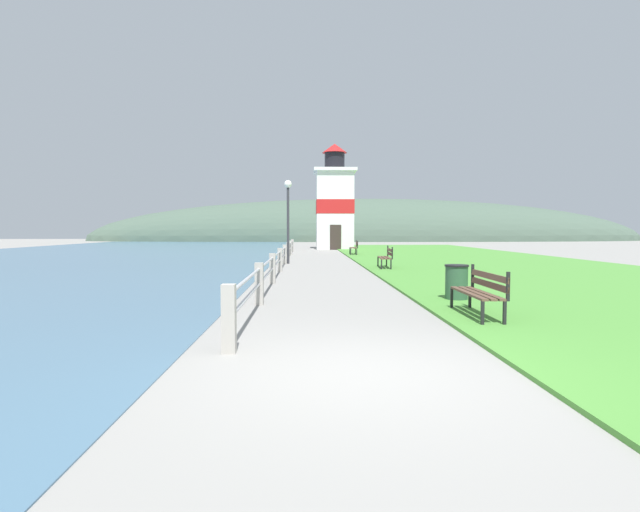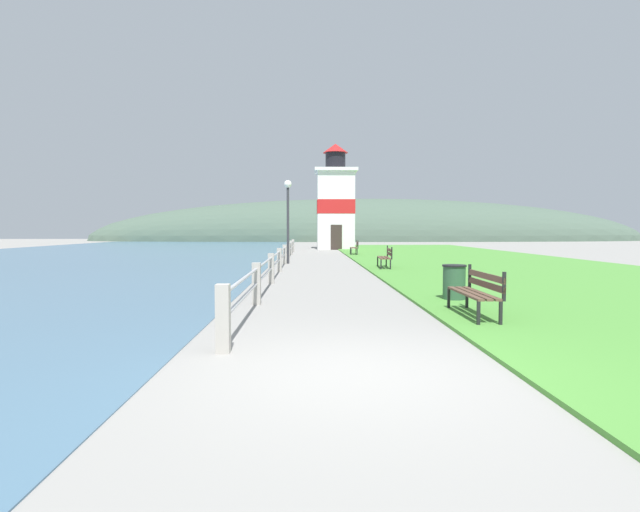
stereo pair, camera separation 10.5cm
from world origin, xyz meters
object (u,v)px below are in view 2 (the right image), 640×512
at_px(park_bench_near, 477,289).
at_px(lamp_post, 288,206).
at_px(park_bench_midway, 386,256).
at_px(park_bench_far, 355,247).
at_px(trash_bin, 454,283).
at_px(lighthouse, 335,204).

bearing_deg(park_bench_near, lamp_post, -74.22).
bearing_deg(park_bench_midway, park_bench_far, -84.96).
xyz_separation_m(park_bench_far, trash_bin, (0.35, -20.38, -0.11)).
height_order(lighthouse, trash_bin, lighthouse).
bearing_deg(park_bench_far, park_bench_near, 93.36).
height_order(park_bench_far, lamp_post, lamp_post).
distance_m(trash_bin, lamp_post, 13.50).
xyz_separation_m(trash_bin, lamp_post, (-4.28, 12.60, 2.31)).
xyz_separation_m(park_bench_near, lamp_post, (-4.08, 14.73, 2.20)).
bearing_deg(lamp_post, park_bench_near, -74.52).
bearing_deg(lamp_post, trash_bin, -71.23).
bearing_deg(park_bench_midway, park_bench_near, 93.29).
bearing_deg(lighthouse, park_bench_far, -85.57).
height_order(park_bench_near, park_bench_midway, same).
distance_m(lighthouse, lamp_post, 17.69).
bearing_deg(park_bench_midway, lamp_post, -34.54).
xyz_separation_m(park_bench_near, park_bench_midway, (0.10, 11.44, 0.00)).
relative_size(park_bench_midway, trash_bin, 2.28).
height_order(lighthouse, lamp_post, lighthouse).
xyz_separation_m(park_bench_near, park_bench_far, (-0.15, 22.51, -0.00)).
relative_size(park_bench_midway, lamp_post, 0.48).
bearing_deg(lighthouse, lamp_post, -100.38).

